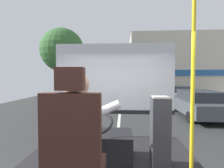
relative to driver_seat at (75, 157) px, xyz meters
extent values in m
cube|color=#303030|center=(0.22, 9.41, -1.32)|extent=(18.00, 44.00, 0.05)
cube|color=silver|center=(0.22, 9.41, -1.29)|extent=(0.12, 39.60, 0.00)
cube|color=#381E19|center=(0.00, -0.10, 0.23)|extent=(0.48, 0.10, 0.66)
cube|color=#381E19|center=(0.00, -0.10, 0.67)|extent=(0.22, 0.10, 0.18)
cylinder|color=black|center=(0.10, 0.20, -0.01)|extent=(0.18, 0.42, 0.18)
cylinder|color=black|center=(-0.10, 0.20, -0.01)|extent=(0.18, 0.42, 0.18)
cylinder|color=silver|center=(0.00, 0.06, 0.20)|extent=(0.32, 0.32, 0.61)
cube|color=#70934C|center=(0.00, 0.22, 0.28)|extent=(0.06, 0.01, 0.38)
sphere|color=#A37A5B|center=(0.00, 0.06, 0.61)|extent=(0.23, 0.23, 0.23)
cylinder|color=silver|center=(0.09, 0.33, 0.28)|extent=(0.60, 0.21, 0.31)
cylinder|color=silver|center=(-0.09, 0.33, 0.28)|extent=(0.60, 0.21, 0.31)
cube|color=black|center=(0.00, 1.17, -0.36)|extent=(1.10, 0.56, 0.40)
cylinder|color=black|center=(0.00, 0.83, -0.07)|extent=(0.07, 0.19, 0.37)
torus|color=black|center=(0.00, 0.77, 0.10)|extent=(0.57, 0.55, 0.23)
cylinder|color=black|center=(0.00, 0.77, 0.10)|extent=(0.16, 0.16, 0.08)
cylinder|color=yellow|center=(1.22, 0.66, 0.57)|extent=(0.04, 0.04, 2.27)
cube|color=#333338|center=(0.92, 1.00, -0.08)|extent=(0.24, 0.28, 0.96)
cube|color=#9E9993|center=(0.92, 1.00, 0.41)|extent=(0.22, 0.25, 0.02)
cube|color=silver|center=(0.22, 2.23, 0.69)|extent=(2.50, 0.01, 1.40)
cube|color=black|center=(0.22, 2.23, -0.05)|extent=(2.50, 0.08, 0.08)
cylinder|color=#4C3828|center=(-4.11, 11.25, 0.18)|extent=(0.30, 0.30, 2.95)
sphere|color=#32612D|center=(-4.11, 11.25, 2.69)|extent=(3.19, 3.19, 3.19)
cube|color=#BCB29E|center=(6.75, 19.22, 2.08)|extent=(11.04, 4.69, 6.76)
cube|color=#235184|center=(6.75, 16.81, 1.13)|extent=(10.60, 0.12, 0.60)
cube|color=#474C51|center=(4.18, 7.62, -0.75)|extent=(1.90, 4.35, 0.60)
cube|color=#282D33|center=(4.18, 7.36, -0.21)|extent=(1.56, 2.39, 0.46)
cylinder|color=black|center=(5.08, 8.97, -1.05)|extent=(0.14, 0.49, 0.49)
cylinder|color=black|center=(3.28, 8.97, -1.05)|extent=(0.14, 0.49, 0.49)
cylinder|color=black|center=(3.28, 6.27, -1.05)|extent=(0.14, 0.49, 0.49)
cube|color=silver|center=(4.40, 12.31, -0.74)|extent=(1.78, 4.30, 0.61)
cube|color=#282D33|center=(4.40, 12.05, -0.20)|extent=(1.46, 2.36, 0.47)
cylinder|color=black|center=(5.25, 13.64, -1.05)|extent=(0.14, 0.50, 0.50)
cylinder|color=black|center=(3.56, 13.64, -1.05)|extent=(0.14, 0.50, 0.50)
cylinder|color=black|center=(5.25, 10.98, -1.05)|extent=(0.14, 0.50, 0.50)
cylinder|color=black|center=(3.56, 10.98, -1.05)|extent=(0.14, 0.50, 0.50)
cube|color=navy|center=(4.11, 16.87, -0.74)|extent=(1.89, 3.86, 0.61)
cube|color=#282D33|center=(4.11, 16.64, -0.21)|extent=(1.55, 2.12, 0.46)
cylinder|color=black|center=(5.01, 18.06, -1.05)|extent=(0.14, 0.50, 0.50)
cylinder|color=black|center=(3.22, 18.06, -1.05)|extent=(0.14, 0.50, 0.50)
cylinder|color=black|center=(5.01, 15.67, -1.05)|extent=(0.14, 0.50, 0.50)
cylinder|color=black|center=(3.22, 15.67, -1.05)|extent=(0.14, 0.50, 0.50)
cube|color=black|center=(4.30, 23.45, -0.68)|extent=(1.89, 4.36, 0.67)
cube|color=#282D33|center=(4.30, 23.19, -0.09)|extent=(1.55, 2.40, 0.51)
cylinder|color=black|center=(5.19, 24.80, -1.02)|extent=(0.14, 0.55, 0.55)
cylinder|color=black|center=(3.40, 24.80, -1.02)|extent=(0.14, 0.55, 0.55)
cylinder|color=black|center=(5.19, 22.10, -1.02)|extent=(0.14, 0.55, 0.55)
cylinder|color=black|center=(3.40, 22.10, -1.02)|extent=(0.14, 0.55, 0.55)
camera|label=1|loc=(0.41, -1.43, 0.68)|focal=27.96mm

